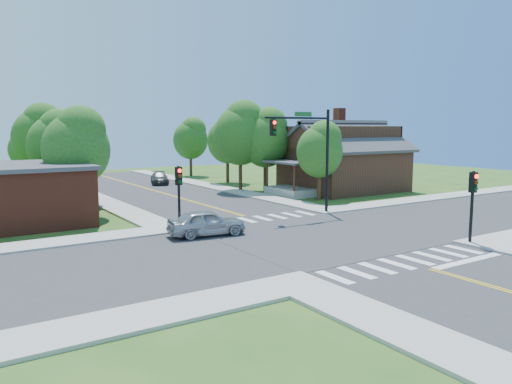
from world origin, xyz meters
TOP-DOWN VIEW (x-y plane):
  - ground at (0.00, 0.00)m, footprint 100.00×100.00m
  - road_ns at (0.00, 0.00)m, footprint 10.00×90.00m
  - road_ew at (0.00, 0.00)m, footprint 90.00×10.00m
  - intersection_patch at (0.00, 0.00)m, footprint 10.20×10.20m
  - sidewalk_ne at (15.82, 15.82)m, footprint 40.00×40.00m
  - crosswalk_north at (0.00, 6.20)m, footprint 8.85×2.00m
  - crosswalk_south at (0.00, -6.20)m, footprint 8.85×2.00m
  - centerline at (0.00, 0.00)m, footprint 0.30×90.00m
  - stop_bar at (2.50, -7.60)m, footprint 4.60×0.45m
  - signal_mast_ne at (3.91, 5.59)m, footprint 5.30×0.42m
  - signal_pole_se at (5.60, -5.62)m, footprint 0.34×0.42m
  - signal_pole_nw at (-5.60, 5.58)m, footprint 0.34×0.42m
  - house_ne at (15.11, 14.23)m, footprint 13.05×8.80m
  - tree_e_a at (9.28, 10.63)m, footprint 3.86×3.67m
  - tree_e_b at (8.84, 17.89)m, footprint 4.63×4.40m
  - tree_e_c at (9.40, 25.97)m, footprint 4.35×4.14m
  - tree_e_d at (9.35, 34.98)m, footprint 4.27×4.05m
  - tree_w_a at (-9.31, 13.31)m, footprint 4.37×4.16m
  - tree_w_b at (-9.19, 20.26)m, footprint 4.37×4.15m
  - tree_w_c at (-9.01, 28.01)m, footprint 4.83×4.59m
  - tree_w_d at (-8.97, 36.65)m, footprint 3.53×3.35m
  - tree_house at (6.97, 19.29)m, footprint 5.03×4.78m
  - tree_bldg at (-8.20, 18.25)m, footprint 4.18×3.98m
  - car_silver at (-4.93, 3.50)m, footprint 2.96×4.79m
  - car_dgrey at (2.56, 28.67)m, footprint 4.42×5.39m

SIDE VIEW (x-z plane):
  - ground at x=0.00m, z-range 0.00..0.00m
  - intersection_patch at x=0.00m, z-range -0.03..0.03m
  - stop_bar at x=2.50m, z-range -0.05..0.05m
  - road_ns at x=0.00m, z-range 0.00..0.04m
  - road_ew at x=0.00m, z-range 0.01..0.04m
  - crosswalk_north at x=0.00m, z-range 0.04..0.05m
  - crosswalk_south at x=0.00m, z-range 0.04..0.05m
  - centerline at x=0.00m, z-range 0.04..0.05m
  - sidewalk_ne at x=15.82m, z-range 0.00..0.14m
  - car_dgrey at x=2.56m, z-range 0.00..1.25m
  - car_silver at x=-4.93m, z-range 0.00..1.46m
  - signal_pole_se at x=5.60m, z-range 0.76..4.56m
  - signal_pole_nw at x=-5.60m, z-range 0.76..4.56m
  - house_ne at x=15.11m, z-range -0.23..6.88m
  - tree_w_d at x=-8.97m, z-range 0.92..6.92m
  - tree_e_a at x=9.28m, z-range 1.01..7.58m
  - tree_bldg at x=-8.20m, z-range 1.10..8.22m
  - tree_e_d at x=9.35m, z-range 1.12..8.38m
  - tree_e_c at x=9.40m, z-range 1.15..8.55m
  - signal_mast_ne at x=3.91m, z-range 1.25..8.45m
  - tree_w_b at x=-9.19m, z-range 1.15..8.57m
  - tree_w_a at x=-9.31m, z-range 1.15..8.59m
  - tree_e_b at x=8.84m, z-range 1.22..9.09m
  - tree_w_c at x=-9.01m, z-range 1.28..9.49m
  - tree_house at x=6.97m, z-range 1.33..9.89m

